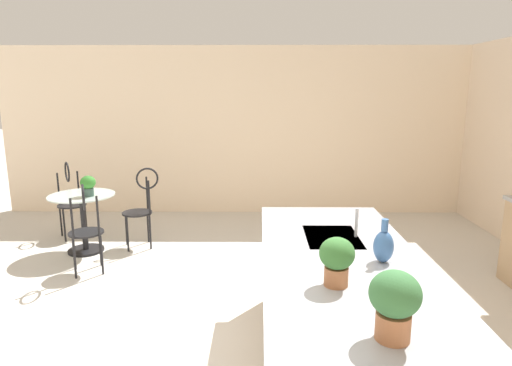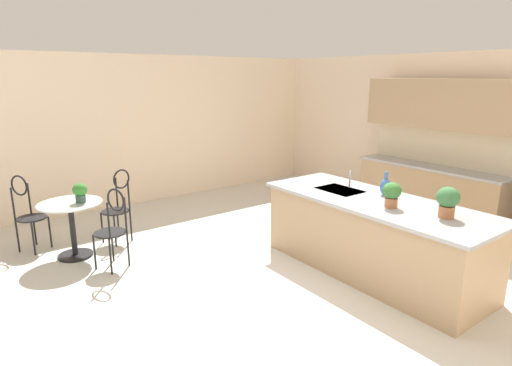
{
  "view_description": "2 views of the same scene",
  "coord_description": "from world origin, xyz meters",
  "px_view_note": "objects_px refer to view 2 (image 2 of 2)",
  "views": [
    {
      "loc": [
        2.93,
        0.3,
        2.01
      ],
      "look_at": [
        -0.68,
        0.27,
        1.24
      ],
      "focal_mm": 30.8,
      "sensor_mm": 36.0,
      "label": 1
    },
    {
      "loc": [
        3.29,
        -3.12,
        2.32
      ],
      "look_at": [
        -0.89,
        0.0,
        1.01
      ],
      "focal_mm": 29.87,
      "sensor_mm": 36.0,
      "label": 2
    }
  ],
  "objects_px": {
    "bistro_table": "(72,224)",
    "chair_by_island": "(118,203)",
    "potted_plant_on_table": "(80,192)",
    "vase_on_counter": "(385,186)",
    "chair_toward_desk": "(112,225)",
    "chair_near_window": "(27,210)",
    "potted_plant_counter_near": "(392,193)",
    "potted_plant_counter_far": "(448,200)"
  },
  "relations": [
    {
      "from": "bistro_table",
      "to": "chair_by_island",
      "type": "height_order",
      "value": "chair_by_island"
    },
    {
      "from": "bistro_table",
      "to": "chair_toward_desk",
      "type": "distance_m",
      "value": 0.76
    },
    {
      "from": "potted_plant_on_table",
      "to": "potted_plant_counter_far",
      "type": "height_order",
      "value": "potted_plant_counter_far"
    },
    {
      "from": "chair_near_window",
      "to": "potted_plant_on_table",
      "type": "relative_size",
      "value": 4.11
    },
    {
      "from": "bistro_table",
      "to": "chair_by_island",
      "type": "relative_size",
      "value": 0.77
    },
    {
      "from": "bistro_table",
      "to": "potted_plant_on_table",
      "type": "bearing_deg",
      "value": 59.57
    },
    {
      "from": "potted_plant_on_table",
      "to": "potted_plant_counter_far",
      "type": "distance_m",
      "value": 4.35
    },
    {
      "from": "potted_plant_counter_near",
      "to": "chair_toward_desk",
      "type": "bearing_deg",
      "value": -133.87
    },
    {
      "from": "chair_toward_desk",
      "to": "chair_by_island",
      "type": "bearing_deg",
      "value": 156.96
    },
    {
      "from": "chair_toward_desk",
      "to": "potted_plant_counter_far",
      "type": "bearing_deg",
      "value": 41.75
    },
    {
      "from": "chair_near_window",
      "to": "potted_plant_on_table",
      "type": "xyz_separation_m",
      "value": [
        0.68,
        0.53,
        0.31
      ]
    },
    {
      "from": "bistro_table",
      "to": "potted_plant_on_table",
      "type": "distance_m",
      "value": 0.46
    },
    {
      "from": "potted_plant_counter_near",
      "to": "chair_near_window",
      "type": "bearing_deg",
      "value": -139.23
    },
    {
      "from": "chair_by_island",
      "to": "potted_plant_counter_near",
      "type": "bearing_deg",
      "value": 32.09
    },
    {
      "from": "chair_near_window",
      "to": "bistro_table",
      "type": "bearing_deg",
      "value": 34.13
    },
    {
      "from": "potted_plant_counter_near",
      "to": "chair_by_island",
      "type": "bearing_deg",
      "value": -147.91
    },
    {
      "from": "potted_plant_on_table",
      "to": "vase_on_counter",
      "type": "distance_m",
      "value": 3.83
    },
    {
      "from": "chair_near_window",
      "to": "potted_plant_counter_near",
      "type": "height_order",
      "value": "potted_plant_counter_near"
    },
    {
      "from": "bistro_table",
      "to": "potted_plant_counter_near",
      "type": "height_order",
      "value": "potted_plant_counter_near"
    },
    {
      "from": "bistro_table",
      "to": "chair_by_island",
      "type": "distance_m",
      "value": 0.72
    },
    {
      "from": "potted_plant_counter_far",
      "to": "vase_on_counter",
      "type": "bearing_deg",
      "value": 167.28
    },
    {
      "from": "chair_toward_desk",
      "to": "potted_plant_counter_near",
      "type": "height_order",
      "value": "potted_plant_counter_near"
    },
    {
      "from": "potted_plant_on_table",
      "to": "potted_plant_counter_far",
      "type": "relative_size",
      "value": 0.79
    },
    {
      "from": "bistro_table",
      "to": "vase_on_counter",
      "type": "bearing_deg",
      "value": 49.28
    },
    {
      "from": "chair_by_island",
      "to": "vase_on_counter",
      "type": "bearing_deg",
      "value": 39.89
    },
    {
      "from": "potted_plant_on_table",
      "to": "vase_on_counter",
      "type": "bearing_deg",
      "value": 48.91
    },
    {
      "from": "chair_near_window",
      "to": "chair_by_island",
      "type": "distance_m",
      "value": 1.17
    },
    {
      "from": "chair_near_window",
      "to": "potted_plant_counter_far",
      "type": "bearing_deg",
      "value": 38.14
    },
    {
      "from": "chair_by_island",
      "to": "potted_plant_on_table",
      "type": "bearing_deg",
      "value": -64.63
    },
    {
      "from": "chair_toward_desk",
      "to": "vase_on_counter",
      "type": "relative_size",
      "value": 3.62
    },
    {
      "from": "potted_plant_counter_far",
      "to": "bistro_table",
      "type": "bearing_deg",
      "value": -141.21
    },
    {
      "from": "bistro_table",
      "to": "chair_near_window",
      "type": "bearing_deg",
      "value": -145.87
    },
    {
      "from": "potted_plant_counter_near",
      "to": "potted_plant_counter_far",
      "type": "bearing_deg",
      "value": 16.04
    },
    {
      "from": "chair_near_window",
      "to": "potted_plant_on_table",
      "type": "bearing_deg",
      "value": 38.14
    },
    {
      "from": "chair_toward_desk",
      "to": "potted_plant_counter_near",
      "type": "xyz_separation_m",
      "value": [
        2.25,
        2.34,
        0.51
      ]
    },
    {
      "from": "chair_toward_desk",
      "to": "potted_plant_counter_far",
      "type": "relative_size",
      "value": 3.24
    },
    {
      "from": "potted_plant_on_table",
      "to": "potted_plant_counter_near",
      "type": "xyz_separation_m",
      "value": [
        2.87,
        2.52,
        0.2
      ]
    },
    {
      "from": "chair_near_window",
      "to": "chair_toward_desk",
      "type": "bearing_deg",
      "value": 28.94
    },
    {
      "from": "chair_near_window",
      "to": "vase_on_counter",
      "type": "height_order",
      "value": "vase_on_counter"
    },
    {
      "from": "chair_by_island",
      "to": "chair_toward_desk",
      "type": "bearing_deg",
      "value": -23.04
    },
    {
      "from": "potted_plant_counter_far",
      "to": "vase_on_counter",
      "type": "height_order",
      "value": "potted_plant_counter_far"
    },
    {
      "from": "bistro_table",
      "to": "chair_toward_desk",
      "type": "xyz_separation_m",
      "value": [
        0.69,
        0.31,
        0.13
      ]
    }
  ]
}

